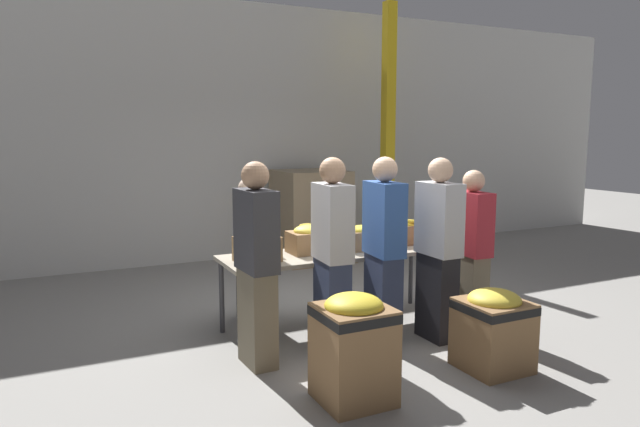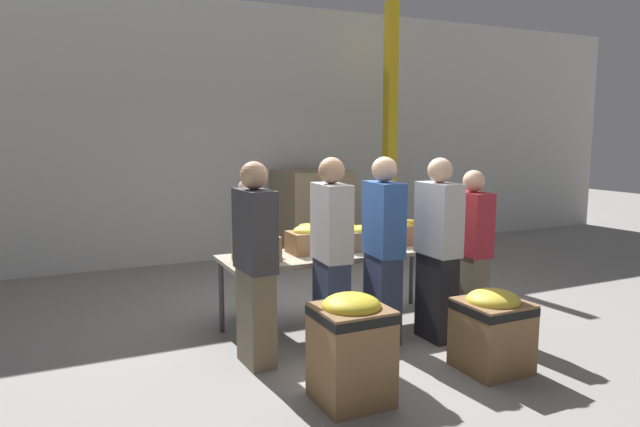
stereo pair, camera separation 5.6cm
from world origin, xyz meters
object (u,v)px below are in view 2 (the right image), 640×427
at_px(volunteer_4, 255,266).
at_px(pallet_stack_0, 312,216).
at_px(sorting_table, 337,257).
at_px(banana_box_1, 309,239).
at_px(support_pillar, 390,133).
at_px(volunteer_5, 438,251).
at_px(donation_bin_0, 351,345).
at_px(volunteer_0, 249,251).
at_px(volunteer_2, 471,251).
at_px(volunteer_1, 383,251).
at_px(volunteer_3, 331,256).
at_px(banana_box_0, 256,245).
at_px(banana_box_3, 407,232).
at_px(donation_bin_1, 492,327).
at_px(banana_box_2, 362,237).

bearing_deg(volunteer_4, pallet_stack_0, -34.00).
xyz_separation_m(sorting_table, banana_box_1, (-0.28, 0.07, 0.20)).
bearing_deg(pallet_stack_0, support_pillar, -14.60).
bearing_deg(banana_box_1, volunteer_5, -40.51).
distance_m(banana_box_1, donation_bin_0, 1.75).
bearing_deg(volunteer_0, volunteer_2, 56.93).
bearing_deg(volunteer_1, donation_bin_0, 143.58).
bearing_deg(volunteer_3, pallet_stack_0, -17.38).
distance_m(sorting_table, volunteer_0, 0.94).
height_order(volunteer_0, volunteer_2, volunteer_2).
height_order(banana_box_1, volunteer_5, volunteer_5).
distance_m(banana_box_0, volunteer_5, 1.73).
height_order(volunteer_4, donation_bin_0, volunteer_4).
relative_size(sorting_table, donation_bin_0, 2.90).
bearing_deg(pallet_stack_0, sorting_table, -109.92).
height_order(volunteer_2, donation_bin_0, volunteer_2).
bearing_deg(support_pillar, banana_box_1, -134.84).
height_order(banana_box_0, volunteer_0, volunteer_0).
bearing_deg(banana_box_0, volunteer_0, 78.30).
distance_m(banana_box_3, volunteer_2, 0.78).
relative_size(banana_box_1, pallet_stack_0, 0.28).
xyz_separation_m(volunteer_5, donation_bin_1, (-0.02, -0.80, -0.51)).
distance_m(volunteer_1, volunteer_4, 1.29).
relative_size(banana_box_2, volunteer_5, 0.25).
distance_m(volunteer_2, volunteer_3, 1.52).
bearing_deg(sorting_table, banana_box_0, -176.10).
distance_m(banana_box_0, pallet_stack_0, 3.62).
relative_size(volunteer_2, donation_bin_1, 2.34).
relative_size(support_pillar, pallet_stack_0, 2.83).
height_order(banana_box_2, volunteer_4, volunteer_4).
relative_size(volunteer_4, volunteer_5, 1.00).
height_order(banana_box_0, volunteer_5, volunteer_5).
xyz_separation_m(banana_box_2, banana_box_3, (0.60, 0.05, 0.00)).
xyz_separation_m(support_pillar, pallet_stack_0, (-1.21, 0.31, -1.30)).
relative_size(banana_box_0, volunteer_4, 0.24).
xyz_separation_m(donation_bin_0, pallet_stack_0, (1.75, 4.53, 0.26)).
bearing_deg(banana_box_0, donation_bin_1, -43.82).
bearing_deg(pallet_stack_0, donation_bin_0, -111.12).
height_order(volunteer_3, support_pillar, support_pillar).
bearing_deg(support_pillar, pallet_stack_0, 165.40).
relative_size(volunteer_3, donation_bin_1, 2.56).
xyz_separation_m(volunteer_4, donation_bin_0, (0.41, -0.95, -0.43)).
height_order(volunteer_5, support_pillar, support_pillar).
relative_size(banana_box_1, volunteer_2, 0.25).
bearing_deg(volunteer_3, banana_box_3, -59.34).
distance_m(banana_box_2, donation_bin_1, 1.69).
bearing_deg(volunteer_2, volunteer_1, 87.54).
bearing_deg(donation_bin_1, volunteer_3, 135.32).
xyz_separation_m(banana_box_0, volunteer_3, (0.55, -0.50, -0.05)).
relative_size(banana_box_3, volunteer_0, 0.27).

